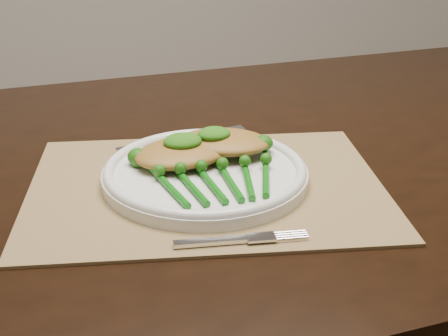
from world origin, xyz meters
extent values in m
cube|color=black|center=(0.10, 0.05, 0.73)|extent=(1.66, 1.01, 0.04)
cube|color=olive|center=(0.03, -0.06, 0.75)|extent=(0.53, 0.42, 0.00)
cylinder|color=silver|center=(0.03, -0.04, 0.76)|extent=(0.28, 0.28, 0.02)
torus|color=silver|center=(0.03, -0.04, 0.77)|extent=(0.28, 0.28, 0.01)
cube|color=silver|center=(-0.04, 0.09, 0.76)|extent=(0.09, 0.03, 0.01)
cube|color=silver|center=(0.06, 0.11, 0.76)|extent=(0.13, 0.05, 0.00)
cube|color=silver|center=(0.00, -0.21, 0.76)|extent=(0.09, 0.02, 0.00)
ellipsoid|color=olive|center=(0.01, -0.01, 0.79)|extent=(0.17, 0.13, 0.03)
ellipsoid|color=olive|center=(0.06, 0.00, 0.79)|extent=(0.16, 0.13, 0.03)
ellipsoid|color=#194D0B|center=(0.00, -0.01, 0.80)|extent=(0.05, 0.05, 0.02)
ellipsoid|color=#194D0B|center=(0.05, 0.00, 0.81)|extent=(0.05, 0.04, 0.02)
camera|label=1|loc=(-0.14, -0.80, 1.13)|focal=50.00mm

